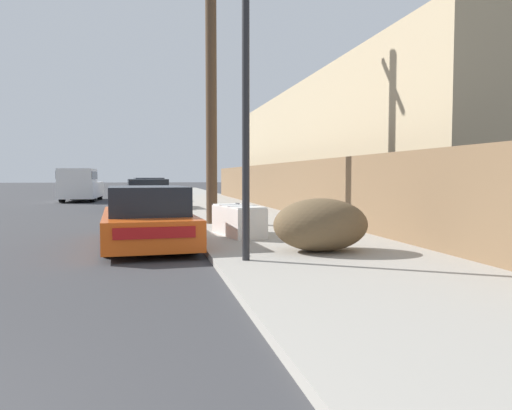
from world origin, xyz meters
The scene contains 11 objects.
sidewalk_curb centered at (5.30, 23.50, 0.06)m, with size 4.20×63.00×0.12m, color #9E998E.
discarded_fridge centered at (4.16, 8.90, 0.46)m, with size 1.00×1.89×0.71m.
parked_sports_car_red centered at (2.14, 8.51, 0.57)m, with size 2.05×4.71×1.26m.
car_parked_mid centered at (2.11, 19.91, 0.63)m, with size 2.13×4.27×1.33m.
car_parked_far centered at (2.16, 26.14, 0.64)m, with size 2.07×4.28×1.36m.
pickup_truck centered at (-1.66, 27.88, 0.93)m, with size 2.04×5.40×1.87m.
utility_pole centered at (3.93, 11.90, 4.11)m, with size 1.80×0.31×7.78m.
street_lamp centered at (3.70, 5.60, 2.80)m, with size 0.26×0.26×4.61m.
brush_pile centered at (5.19, 6.26, 0.60)m, with size 1.73×1.32×0.95m.
wooden_fence centered at (7.25, 17.27, 1.05)m, with size 0.08×31.33×1.85m, color brown.
building_right_house centered at (11.11, 17.70, 2.60)m, with size 6.00×21.88×5.21m, color tan.
Camera 1 is at (2.19, -2.20, 1.48)m, focal length 35.00 mm.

